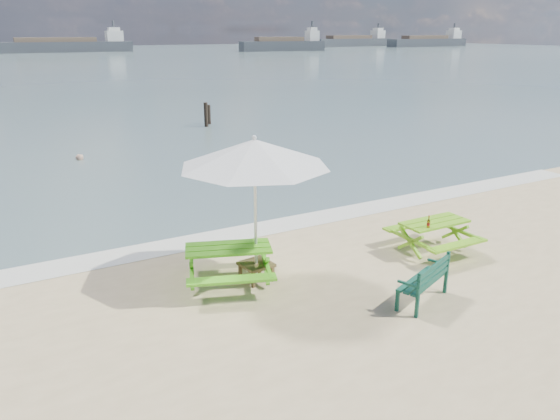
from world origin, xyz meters
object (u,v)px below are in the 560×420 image
park_bench (422,289)px  beer_bottle (428,224)px  side_table (256,271)px  picnic_table_right (433,237)px  picnic_table_left (229,266)px  swimmer (81,175)px  patio_umbrella (255,153)px

park_bench → beer_bottle: beer_bottle is taller
park_bench → side_table: (-2.11, 2.16, -0.05)m
picnic_table_right → picnic_table_left: bearing=170.8°
side_table → picnic_table_left: bearing=167.9°
side_table → swimmer: side_table is taller
picnic_table_right → side_table: (-3.88, 0.61, -0.15)m
picnic_table_left → patio_umbrella: patio_umbrella is taller
park_bench → beer_bottle: bearing=44.2°
park_bench → swimmer: bearing=102.4°
swimmer → park_bench: bearing=-77.6°
park_bench → swimmer: park_bench is taller
picnic_table_right → park_bench: (-1.77, -1.56, -0.10)m
park_bench → patio_umbrella: size_ratio=0.43×
park_bench → swimmer: size_ratio=0.82×
park_bench → patio_umbrella: 3.74m
beer_bottle → side_table: bearing=166.6°
park_bench → patio_umbrella: bearing=134.3°
picnic_table_left → side_table: bearing=-12.1°
picnic_table_left → park_bench: 3.47m
patio_umbrella → swimmer: size_ratio=1.93×
patio_umbrella → side_table: bearing=0.0°
picnic_table_left → beer_bottle: beer_bottle is taller
side_table → picnic_table_right: bearing=-8.9°
picnic_table_left → swimmer: picnic_table_left is taller
patio_umbrella → swimmer: bearing=94.9°
side_table → swimmer: (-1.04, 12.11, -0.77)m
picnic_table_left → swimmer: (-0.53, 12.00, -0.94)m
park_bench → side_table: bearing=134.3°
picnic_table_right → swimmer: size_ratio=1.03×
beer_bottle → swimmer: beer_bottle is taller
picnic_table_right → patio_umbrella: bearing=171.1°
patio_umbrella → beer_bottle: 3.95m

